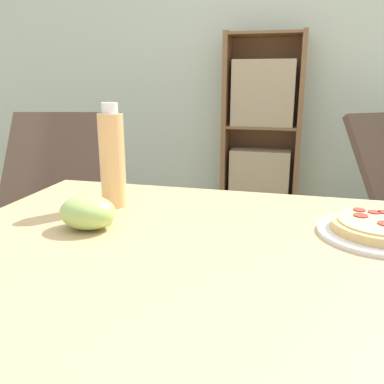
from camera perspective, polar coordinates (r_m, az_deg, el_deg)
wall_back at (r=3.48m, az=13.91°, el=18.80°), size 8.00×0.05×2.60m
dining_table at (r=0.87m, az=2.31°, el=-13.90°), size 1.16×0.86×0.75m
pizza_on_plate at (r=0.96m, az=24.83°, el=-4.75°), size 0.26×0.26×0.04m
grape_bunch at (r=0.94m, az=-14.38°, el=-2.82°), size 0.13×0.10×0.08m
drink_bottle at (r=1.07m, az=-11.13°, el=4.59°), size 0.07×0.07×0.27m
lounge_chair_near at (r=2.50m, az=-18.47°, el=-3.72°), size 0.82×0.89×0.88m
bookshelf at (r=3.33m, az=9.74°, el=8.04°), size 0.61×0.31×1.42m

